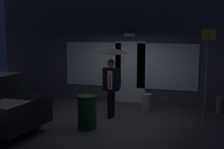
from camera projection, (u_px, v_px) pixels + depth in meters
ground_plane at (112, 119)px, 9.73m from camera, size 18.00×18.00×0.00m
building_facade at (131, 47)px, 11.64m from camera, size 10.28×0.48×4.02m
person_with_umbrella at (111, 64)px, 9.63m from camera, size 1.05×1.05×2.14m
street_sign_post at (207, 67)px, 9.56m from camera, size 0.40×0.07×2.76m
sidewalk_bollard at (147, 102)px, 10.60m from camera, size 0.29×0.29×0.56m
sidewalk_bollard_2 at (220, 105)px, 10.36m from camera, size 0.22×0.22×0.54m
trash_bin at (87, 112)px, 8.80m from camera, size 0.53×0.53×0.91m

